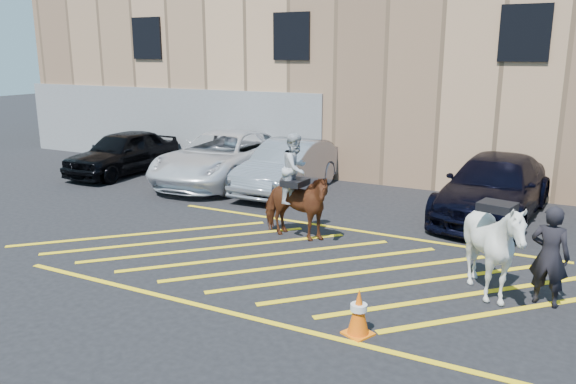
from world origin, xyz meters
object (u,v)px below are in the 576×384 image
at_px(handler, 550,256).
at_px(car_white_pickup, 224,157).
at_px(car_blue_suv, 494,187).
at_px(car_black_suv, 123,152).
at_px(car_silver_sedan, 289,166).
at_px(mounted_bay, 295,197).
at_px(traffic_cone, 359,312).
at_px(saddled_white, 493,247).

bearing_deg(handler, car_white_pickup, -16.82).
distance_m(car_blue_suv, handler, 5.26).
xyz_separation_m(car_black_suv, car_silver_sedan, (6.20, 0.41, 0.01)).
bearing_deg(car_black_suv, car_white_pickup, 9.48).
distance_m(car_black_suv, mounted_bay, 9.10).
bearing_deg(traffic_cone, saddled_white, 55.11).
height_order(car_silver_sedan, mounted_bay, mounted_bay).
height_order(mounted_bay, traffic_cone, mounted_bay).
bearing_deg(saddled_white, traffic_cone, -124.89).
distance_m(car_white_pickup, traffic_cone, 10.71).
bearing_deg(car_blue_suv, car_black_suv, -172.76).
distance_m(car_black_suv, car_blue_suv, 12.10).
bearing_deg(saddled_white, car_blue_suv, 97.29).
relative_size(car_white_pickup, mounted_bay, 2.43).
xyz_separation_m(car_blue_suv, saddled_white, (0.67, -5.22, 0.15)).
distance_m(car_silver_sedan, handler, 9.01).
bearing_deg(car_white_pickup, car_black_suv, -174.42).
bearing_deg(traffic_cone, car_blue_suv, 83.19).
xyz_separation_m(handler, mounted_bay, (-5.24, 1.16, 0.11)).
distance_m(car_black_suv, car_white_pickup, 3.80).
xyz_separation_m(car_blue_suv, mounted_bay, (-3.72, -3.87, 0.20)).
bearing_deg(mounted_bay, handler, -12.46).
bearing_deg(car_white_pickup, car_silver_sedan, -6.82).
distance_m(car_blue_suv, traffic_cone, 7.51).
relative_size(car_black_suv, car_white_pickup, 0.76).
xyz_separation_m(car_blue_suv, handler, (1.53, -5.03, 0.09)).
bearing_deg(car_blue_suv, handler, -67.48).
bearing_deg(handler, car_silver_sedan, -23.24).
distance_m(handler, saddled_white, 0.88).
distance_m(car_silver_sedan, car_blue_suv, 5.90).
height_order(car_black_suv, saddled_white, saddled_white).
bearing_deg(car_blue_suv, mounted_bay, -128.17).
bearing_deg(traffic_cone, car_silver_sedan, 123.69).
xyz_separation_m(car_black_suv, car_white_pickup, (3.75, 0.57, 0.06)).
bearing_deg(car_black_suv, car_blue_suv, 2.44).
xyz_separation_m(car_silver_sedan, mounted_bay, (2.18, -3.95, 0.21)).
distance_m(car_white_pickup, saddled_white, 10.53).
bearing_deg(car_black_suv, mounted_bay, -22.04).
height_order(car_white_pickup, handler, handler).
bearing_deg(car_silver_sedan, car_blue_suv, -1.53).
relative_size(car_black_suv, handler, 2.58).
xyz_separation_m(car_white_pickup, car_silver_sedan, (2.44, -0.16, -0.05)).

